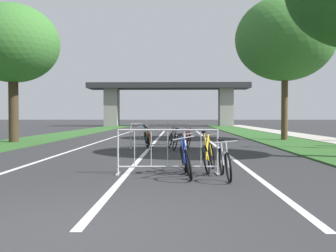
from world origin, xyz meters
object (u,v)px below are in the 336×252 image
bicycle_orange_1 (148,140)px  bicycle_white_6 (187,157)px  bicycle_blue_0 (185,160)px  bicycle_yellow_7 (209,156)px  tree_right_oak_near (285,39)px  bicycle_teal_2 (146,139)px  tree_left_oak_mid (13,44)px  crowd_barrier_second (158,136)px  crowd_barrier_nearest (168,152)px  bicycle_silver_3 (224,162)px  bicycle_red_5 (187,141)px  bicycle_black_4 (173,141)px

bicycle_orange_1 → bicycle_white_6: (1.40, -6.06, -0.04)m
bicycle_blue_0 → bicycle_yellow_7: (0.59, 0.90, 0.01)m
bicycle_yellow_7 → tree_right_oak_near: bearing=79.0°
bicycle_blue_0 → bicycle_teal_2: bearing=-83.6°
tree_left_oak_mid → bicycle_blue_0: bearing=-51.5°
crowd_barrier_second → tree_left_oak_mid: bearing=155.8°
bicycle_yellow_7 → bicycle_blue_0: bearing=-111.0°
tree_left_oak_mid → bicycle_yellow_7: size_ratio=4.22×
tree_right_oak_near → bicycle_white_6: bearing=-115.3°
bicycle_orange_1 → bicycle_white_6: bicycle_orange_1 is taller
crowd_barrier_second → bicycle_orange_1: 0.61m
crowd_barrier_nearest → bicycle_silver_3: size_ratio=1.41×
tree_right_oak_near → bicycle_orange_1: (-7.12, -6.02, -5.24)m
bicycle_teal_2 → bicycle_yellow_7: bearing=-81.4°
crowd_barrier_second → bicycle_silver_3: size_ratio=1.41×
crowd_barrier_nearest → bicycle_red_5: crowd_barrier_nearest is taller
crowd_barrier_nearest → bicycle_black_4: bearing=89.6°
bicycle_red_5 → crowd_barrier_second: bearing=174.1°
tree_left_oak_mid → bicycle_blue_0: (8.48, -10.67, -4.63)m
bicycle_blue_0 → bicycle_red_5: 6.93m
bicycle_red_5 → bicycle_black_4: bearing=-164.3°
tree_left_oak_mid → bicycle_silver_3: (9.32, -10.87, -4.65)m
bicycle_blue_0 → bicycle_silver_3: (0.83, -0.20, -0.02)m
tree_right_oak_near → crowd_barrier_second: bearing=-140.4°
bicycle_silver_3 → bicycle_red_5: 7.15m
bicycle_blue_0 → bicycle_yellow_7: size_ratio=1.05×
bicycle_teal_2 → bicycle_red_5: bicycle_teal_2 is taller
crowd_barrier_second → bicycle_red_5: bearing=-17.3°
bicycle_black_4 → bicycle_white_6: bearing=-98.2°
bicycle_orange_1 → bicycle_black_4: bicycle_black_4 is taller
bicycle_blue_0 → bicycle_orange_1: 6.97m
bicycle_silver_3 → bicycle_red_5: size_ratio=1.05×
tree_right_oak_near → crowd_barrier_nearest: (-6.18, -12.50, -5.11)m
bicycle_red_5 → bicycle_yellow_7: size_ratio=0.97×
bicycle_teal_2 → bicycle_yellow_7: bicycle_yellow_7 is taller
tree_right_oak_near → bicycle_yellow_7: 14.05m
tree_left_oak_mid → crowd_barrier_nearest: (8.08, -10.31, -4.48)m
bicycle_red_5 → bicycle_orange_1: bearing=-165.3°
tree_left_oak_mid → crowd_barrier_nearest: bearing=-51.9°
tree_right_oak_near → crowd_barrier_nearest: 14.85m
tree_left_oak_mid → bicycle_teal_2: 8.84m
bicycle_teal_2 → bicycle_black_4: (1.15, -0.90, -0.02)m
bicycle_blue_0 → bicycle_red_5: bearing=-96.3°
bicycle_teal_2 → bicycle_yellow_7: size_ratio=1.03×
bicycle_orange_1 → bicycle_red_5: (1.55, 0.09, -0.03)m
tree_right_oak_near → bicycle_yellow_7: (-5.18, -11.96, -5.25)m
tree_right_oak_near → bicycle_red_5: 9.70m
bicycle_blue_0 → bicycle_black_4: bicycle_black_4 is taller
crowd_barrier_nearest → bicycle_red_5: size_ratio=1.48×
crowd_barrier_nearest → crowd_barrier_second: 6.95m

